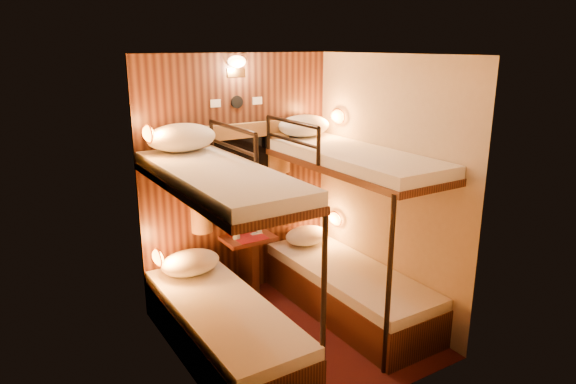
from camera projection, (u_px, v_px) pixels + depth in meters
floor at (294, 334)px, 4.55m from camera, size 2.10×2.10×0.00m
ceiling at (296, 54)px, 3.88m from camera, size 2.10×2.10×0.00m
wall_back at (237, 178)px, 5.07m from camera, size 2.40×0.00×2.40m
wall_front at (382, 246)px, 3.36m from camera, size 2.40×0.00×2.40m
wall_left at (179, 228)px, 3.70m from camera, size 0.00×2.40×2.40m
wall_right at (386, 188)px, 4.73m from camera, size 0.00×2.40×2.40m
back_panel at (238, 178)px, 5.06m from camera, size 2.00×0.03×2.40m
bunk_left at (222, 292)px, 4.12m from camera, size 0.72×1.90×1.82m
bunk_right at (349, 258)px, 4.78m from camera, size 0.72×1.90×1.82m
window at (240, 181)px, 5.04m from camera, size 1.00×0.12×0.79m
curtains at (241, 174)px, 4.99m from camera, size 1.10×0.22×1.00m
back_fixtures at (237, 70)px, 4.74m from camera, size 0.54×0.09×0.48m
reading_lamps at (254, 182)px, 4.77m from camera, size 2.00×0.20×1.25m
table at (249, 258)px, 5.12m from camera, size 0.50×0.34×0.66m
bottle_left at (236, 228)px, 4.97m from camera, size 0.08×0.08×0.27m
bottle_right at (259, 224)px, 5.12m from camera, size 0.06×0.06×0.21m
sachet_a at (257, 233)px, 5.14m from camera, size 0.09×0.07×0.01m
sachet_b at (254, 234)px, 5.11m from camera, size 0.07×0.05×0.01m
pillow_lower_left at (191, 262)px, 4.66m from camera, size 0.54×0.39×0.21m
pillow_lower_right at (307, 236)px, 5.36m from camera, size 0.47×0.34×0.19m
pillow_upper_left at (181, 137)px, 4.39m from camera, size 0.61×0.43×0.24m
pillow_upper_right at (304, 126)px, 5.10m from camera, size 0.55×0.39×0.22m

